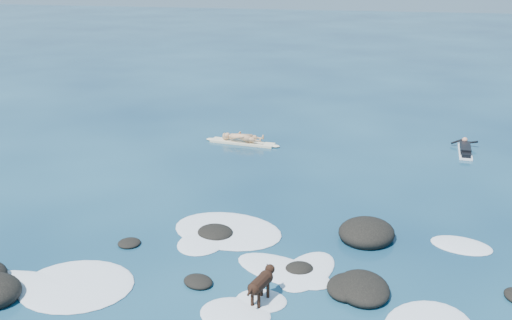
# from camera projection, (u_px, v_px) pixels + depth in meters

# --- Properties ---
(ground) EXTENTS (160.00, 160.00, 0.00)m
(ground) POSITION_uv_depth(u_px,v_px,m) (268.00, 249.00, 14.18)
(ground) COLOR #0A2642
(ground) RESTS_ON ground
(reef_rocks) EXTENTS (13.96, 7.71, 0.64)m
(reef_rocks) POSITION_uv_depth(u_px,v_px,m) (289.00, 297.00, 11.90)
(reef_rocks) COLOR black
(reef_rocks) RESTS_ON ground
(breaking_foam) EXTENTS (11.59, 7.05, 0.12)m
(breaking_foam) POSITION_uv_depth(u_px,v_px,m) (260.00, 285.00, 12.55)
(breaking_foam) COLOR white
(breaking_foam) RESTS_ON ground
(standing_surfer_rig) EXTENTS (3.11, 0.77, 1.77)m
(standing_surfer_rig) POSITION_uv_depth(u_px,v_px,m) (242.00, 127.00, 22.31)
(standing_surfer_rig) COLOR #F5ECC4
(standing_surfer_rig) RESTS_ON ground
(paddling_surfer_rig) EXTENTS (1.01, 2.25, 0.39)m
(paddling_surfer_rig) POSITION_uv_depth(u_px,v_px,m) (465.00, 149.00, 21.45)
(paddling_surfer_rig) COLOR white
(paddling_surfer_rig) RESTS_ON ground
(dog) EXTENTS (0.47, 1.14, 0.74)m
(dog) POSITION_uv_depth(u_px,v_px,m) (262.00, 282.00, 11.77)
(dog) COLOR black
(dog) RESTS_ON ground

